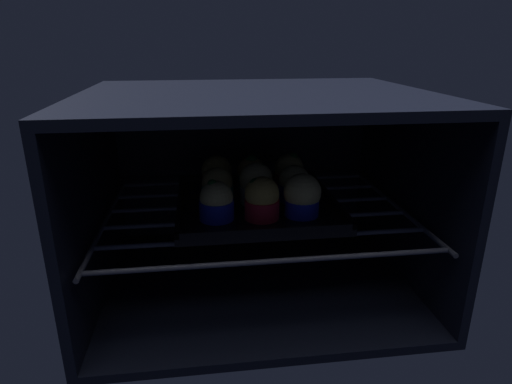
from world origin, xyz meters
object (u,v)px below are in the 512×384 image
object	(u,v)px
muffin_row0_col2	(302,196)
muffin_row1_col0	(217,187)
muffin_row1_col1	(257,184)
muffin_row2_col1	(251,175)
baking_tray	(256,205)
muffin_row1_col2	(294,185)
muffin_row0_col1	(260,199)
muffin_row2_col0	(217,175)
muffin_row0_col0	(216,202)
muffin_row2_col2	(289,173)

from	to	relation	value
muffin_row0_col2	muffin_row1_col0	world-z (taller)	muffin_row0_col2
muffin_row1_col1	muffin_row2_col1	size ratio (longest dim) A/B	1.04
baking_tray	muffin_row1_col2	size ratio (longest dim) A/B	4.25
muffin_row1_col1	baking_tray	bearing A→B (deg)	158.21
muffin_row1_col2	muffin_row0_col2	bearing A→B (deg)	-91.32
muffin_row0_col1	muffin_row2_col0	world-z (taller)	muffin_row0_col1
muffin_row1_col0	muffin_row2_col1	size ratio (longest dim) A/B	0.94
muffin_row0_col2	muffin_row1_col0	distance (cm)	15.94
muffin_row0_col0	muffin_row2_col2	distance (cm)	20.58
muffin_row0_col2	muffin_row1_col0	bearing A→B (deg)	151.88
muffin_row1_col1	muffin_row1_col2	xyz separation A→B (cm)	(6.93, 0.24, -0.55)
muffin_row0_col2	muffin_row1_col2	size ratio (longest dim) A/B	1.09
muffin_row1_col1	muffin_row1_col0	bearing A→B (deg)	176.49
muffin_row0_col0	muffin_row0_col2	distance (cm)	14.59
muffin_row2_col1	muffin_row0_col2	bearing A→B (deg)	-63.37
muffin_row2_col1	muffin_row2_col2	bearing A→B (deg)	-0.55
muffin_row0_col2	muffin_row2_col0	xyz separation A→B (cm)	(-13.84, 14.69, -0.18)
muffin_row0_col2	muffin_row1_col2	xyz separation A→B (cm)	(0.17, 7.30, -0.40)
muffin_row0_col0	muffin_row0_col2	size ratio (longest dim) A/B	0.94
muffin_row0_col2	muffin_row1_col1	size ratio (longest dim) A/B	0.98
muffin_row0_col0	muffin_row0_col2	world-z (taller)	muffin_row0_col2
muffin_row2_col1	muffin_row0_col1	bearing A→B (deg)	-91.05
muffin_row0_col2	muffin_row2_col1	size ratio (longest dim) A/B	1.02
baking_tray	muffin_row1_col0	xyz separation A→B (cm)	(-7.06, 0.36, 3.60)
muffin_row1_col1	muffin_row0_col1	bearing A→B (deg)	-94.45
muffin_row1_col1	muffin_row1_col2	size ratio (longest dim) A/B	1.12
baking_tray	muffin_row0_col2	size ratio (longest dim) A/B	3.88
muffin_row0_col1	muffin_row2_col2	xyz separation A→B (cm)	(7.97, 14.49, -0.09)
muffin_row0_col0	muffin_row2_col1	world-z (taller)	muffin_row2_col1
muffin_row1_col0	muffin_row2_col0	distance (cm)	7.19
muffin_row0_col2	muffin_row2_col0	bearing A→B (deg)	133.28
muffin_row1_col2	muffin_row0_col0	bearing A→B (deg)	-154.26
muffin_row1_col0	muffin_row0_col2	bearing A→B (deg)	-28.12
muffin_row0_col0	muffin_row2_col0	distance (cm)	14.53
baking_tray	muffin_row1_col0	bearing A→B (deg)	177.11
muffin_row2_col0	muffin_row1_col0	bearing A→B (deg)	-91.71
muffin_row2_col0	muffin_row0_col2	bearing A→B (deg)	-46.72
muffin_row0_col0	muffin_row2_col2	world-z (taller)	muffin_row2_col2
muffin_row0_col0	muffin_row1_col1	bearing A→B (deg)	41.33
muffin_row0_col2	muffin_row1_col2	bearing A→B (deg)	88.68
muffin_row0_col0	muffin_row1_col1	xyz separation A→B (cm)	(7.82, 6.87, 0.60)
muffin_row2_col1	baking_tray	bearing A→B (deg)	-89.27
muffin_row0_col1	muffin_row1_col1	distance (cm)	7.53
muffin_row0_col0	muffin_row2_col0	xyz separation A→B (cm)	(0.74, 14.50, 0.27)
baking_tray	muffin_row2_col0	bearing A→B (deg)	132.23
muffin_row2_col2	muffin_row1_col0	bearing A→B (deg)	-155.98
baking_tray	muffin_row0_col0	bearing A→B (deg)	-137.44
muffin_row0_col2	muffin_row2_col0	size ratio (longest dim) A/B	1.04
muffin_row0_col0	muffin_row2_col2	size ratio (longest dim) A/B	0.92
muffin_row0_col1	muffin_row1_col1	bearing A→B (deg)	85.55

